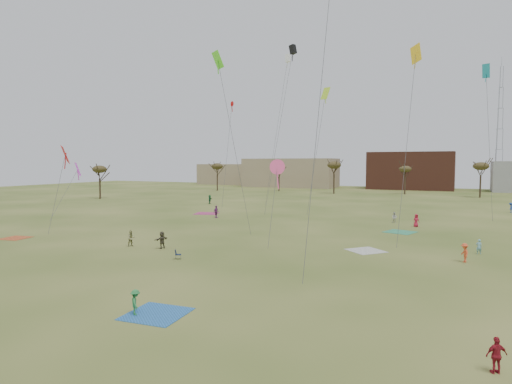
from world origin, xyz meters
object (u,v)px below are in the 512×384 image
at_px(flyer_near_center, 135,302).
at_px(camp_chair_center, 178,256).
at_px(radio_tower, 499,128).
at_px(spectator_fore_a, 497,355).

height_order(flyer_near_center, camp_chair_center, flyer_near_center).
bearing_deg(flyer_near_center, radio_tower, -57.59).
height_order(spectator_fore_a, camp_chair_center, spectator_fore_a).
xyz_separation_m(spectator_fore_a, radio_tower, (9.04, 134.51, 18.45)).
distance_m(flyer_near_center, camp_chair_center, 14.15).
xyz_separation_m(flyer_near_center, radio_tower, (26.95, 135.44, 18.48)).
bearing_deg(camp_chair_center, flyer_near_center, 176.14).
bearing_deg(spectator_fore_a, flyer_near_center, -26.44).
bearing_deg(spectator_fore_a, camp_chair_center, -55.55).
bearing_deg(radio_tower, camp_chair_center, -105.10).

